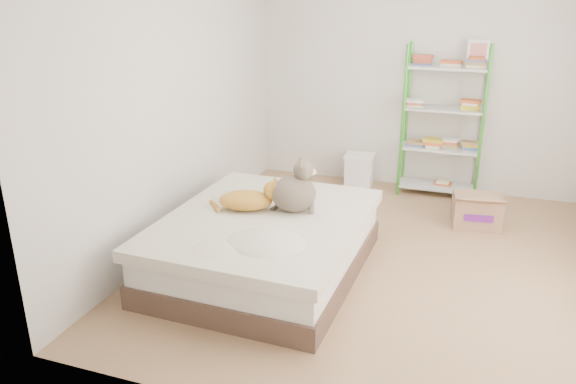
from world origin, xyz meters
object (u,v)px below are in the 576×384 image
at_px(shelf_unit, 443,121).
at_px(white_bin, 359,170).
at_px(orange_cat, 246,198).
at_px(grey_cat, 294,186).
at_px(bed, 265,244).
at_px(cardboard_box, 477,211).

height_order(shelf_unit, white_bin, shelf_unit).
relative_size(orange_cat, grey_cat, 1.18).
xyz_separation_m(grey_cat, shelf_unit, (1.01, 2.19, 0.14)).
relative_size(bed, white_bin, 5.05).
bearing_deg(white_bin, cardboard_box, -29.44).
xyz_separation_m(bed, shelf_unit, (1.20, 2.39, 0.62)).
bearing_deg(grey_cat, white_bin, -21.99).
xyz_separation_m(shelf_unit, white_bin, (-0.92, -0.03, -0.67)).
relative_size(bed, cardboard_box, 3.91).
distance_m(orange_cat, white_bin, 2.35).
relative_size(grey_cat, cardboard_box, 0.90).
bearing_deg(orange_cat, white_bin, 59.85).
relative_size(shelf_unit, white_bin, 4.43).
height_order(bed, shelf_unit, shelf_unit).
height_order(bed, cardboard_box, bed).
bearing_deg(grey_cat, orange_cat, 85.19).
distance_m(bed, shelf_unit, 2.74).
bearing_deg(bed, cardboard_box, 45.31).
bearing_deg(shelf_unit, cardboard_box, -60.53).
bearing_deg(grey_cat, shelf_unit, -44.23).
distance_m(bed, cardboard_box, 2.29).
height_order(orange_cat, cardboard_box, orange_cat).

